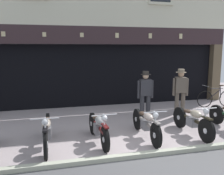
% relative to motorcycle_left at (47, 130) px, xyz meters
% --- Properties ---
extents(shop_facade, '(11.85, 4.42, 6.83)m').
position_rel_motorcycle_left_xyz_m(shop_facade, '(2.17, 5.78, 1.37)').
color(shop_facade, black).
rests_on(shop_facade, ground).
extents(motorcycle_left, '(0.62, 2.09, 0.94)m').
position_rel_motorcycle_left_xyz_m(motorcycle_left, '(0.00, 0.00, 0.00)').
color(motorcycle_left, black).
rests_on(motorcycle_left, ground).
extents(motorcycle_center_left, '(0.62, 1.93, 0.91)m').
position_rel_motorcycle_left_xyz_m(motorcycle_center_left, '(1.30, -0.01, -0.02)').
color(motorcycle_center_left, black).
rests_on(motorcycle_center_left, ground).
extents(motorcycle_center, '(0.62, 2.07, 0.91)m').
position_rel_motorcycle_left_xyz_m(motorcycle_center, '(2.63, -0.02, -0.01)').
color(motorcycle_center, black).
rests_on(motorcycle_center, ground).
extents(motorcycle_center_right, '(0.62, 1.96, 0.91)m').
position_rel_motorcycle_left_xyz_m(motorcycle_center_right, '(4.01, -0.12, -0.01)').
color(motorcycle_center_right, black).
rests_on(motorcycle_center_right, ground).
extents(salesman_left, '(0.56, 0.34, 1.67)m').
position_rel_motorcycle_left_xyz_m(salesman_left, '(3.31, 1.71, 0.49)').
color(salesman_left, '#2D2D33').
rests_on(salesman_left, ground).
extents(shopkeeper_center, '(0.55, 0.36, 1.72)m').
position_rel_motorcycle_left_xyz_m(shopkeeper_center, '(4.60, 1.64, 0.53)').
color(shopkeeper_center, brown).
rests_on(shopkeeper_center, ground).
extents(advert_board_near, '(0.75, 0.03, 1.11)m').
position_rel_motorcycle_left_xyz_m(advert_board_near, '(4.02, 4.20, 1.18)').
color(advert_board_near, beige).
extents(advert_board_far, '(0.79, 0.03, 0.88)m').
position_rel_motorcycle_left_xyz_m(advert_board_far, '(5.22, 4.20, 1.18)').
color(advert_board_far, silver).
extents(leaning_bicycle, '(1.71, 0.50, 0.94)m').
position_rel_motorcycle_left_xyz_m(leaning_bicycle, '(6.91, 2.67, -0.06)').
color(leaning_bicycle, black).
rests_on(leaning_bicycle, ground).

